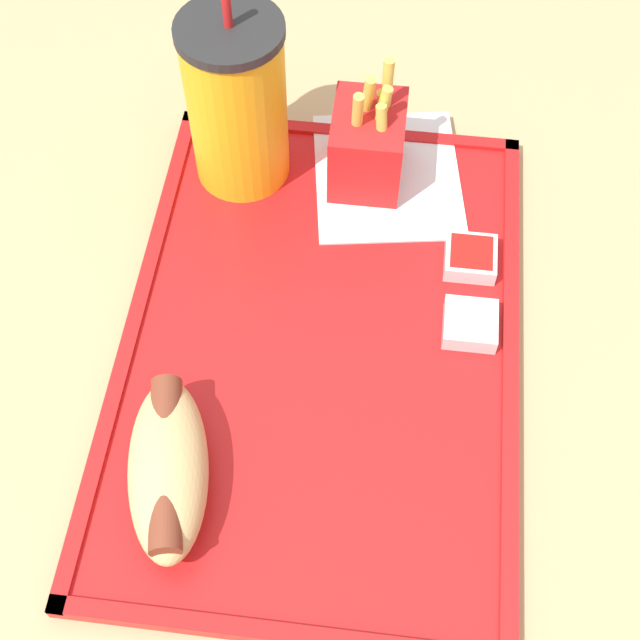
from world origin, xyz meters
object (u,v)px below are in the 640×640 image
object	(u,v)px
fries_carton	(368,144)
sauce_cup_ketchup	(470,257)
sauce_cup_mayo	(470,324)
hot_dog_far	(168,468)
soda_cup	(237,103)

from	to	relation	value
fries_carton	sauce_cup_ketchup	world-z (taller)	fries_carton
fries_carton	sauce_cup_mayo	size ratio (longest dim) A/B	2.80
hot_dog_far	sauce_cup_ketchup	size ratio (longest dim) A/B	3.46
sauce_cup_mayo	fries_carton	bearing A→B (deg)	32.19
fries_carton	sauce_cup_mayo	bearing A→B (deg)	-147.81
fries_carton	sauce_cup_mayo	world-z (taller)	fries_carton
hot_dog_far	sauce_cup_mayo	size ratio (longest dim) A/B	3.46
soda_cup	sauce_cup_mayo	size ratio (longest dim) A/B	4.55
hot_dog_far	soda_cup	bearing A→B (deg)	-0.20
hot_dog_far	fries_carton	world-z (taller)	fries_carton
sauce_cup_ketchup	fries_carton	bearing A→B (deg)	47.15
soda_cup	fries_carton	world-z (taller)	soda_cup
soda_cup	fries_carton	size ratio (longest dim) A/B	1.63
soda_cup	sauce_cup_ketchup	distance (m)	0.23
fries_carton	sauce_cup_ketchup	bearing A→B (deg)	-132.85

